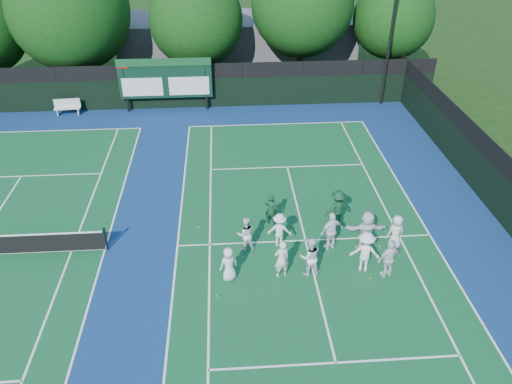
{
  "coord_description": "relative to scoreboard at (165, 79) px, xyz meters",
  "views": [
    {
      "loc": [
        -3.31,
        -15.79,
        13.31
      ],
      "look_at": [
        -2.0,
        3.0,
        1.3
      ],
      "focal_mm": 35.0,
      "sensor_mm": 36.0,
      "label": 1
    }
  ],
  "objects": [
    {
      "name": "tree_e",
      "position": [
        16.01,
        3.99,
        2.45
      ],
      "size": [
        5.64,
        5.64,
        7.62
      ],
      "color": "black",
      "rests_on": "ground"
    },
    {
      "name": "player_back_3",
      "position": [
        9.38,
        -15.31,
        -1.25
      ],
      "size": [
        1.75,
        0.61,
        1.87
      ],
      "primitive_type": "imported",
      "rotation": [
        0.0,
        0.0,
        3.11
      ],
      "color": "white",
      "rests_on": "ground"
    },
    {
      "name": "player_back_1",
      "position": [
        5.84,
        -14.78,
        -1.41
      ],
      "size": [
        1.09,
        0.74,
        1.56
      ],
      "primitive_type": "imported",
      "rotation": [
        0.0,
        0.0,
        2.98
      ],
      "color": "white",
      "rests_on": "ground"
    },
    {
      "name": "tennis_ball_1",
      "position": [
        10.08,
        -15.25,
        -2.16
      ],
      "size": [
        0.07,
        0.07,
        0.07
      ],
      "primitive_type": "sphere",
      "color": "gold",
      "rests_on": "ground"
    },
    {
      "name": "player_back_0",
      "position": [
        4.42,
        -14.96,
        -1.41
      ],
      "size": [
        0.82,
        0.68,
        1.57
      ],
      "primitive_type": "imported",
      "rotation": [
        0.0,
        0.0,
        3.26
      ],
      "color": "white",
      "rests_on": "ground"
    },
    {
      "name": "player_back_2",
      "position": [
        7.96,
        -15.15,
        -1.3
      ],
      "size": [
        1.13,
        0.81,
        1.78
      ],
      "primitive_type": "imported",
      "rotation": [
        0.0,
        0.0,
        3.55
      ],
      "color": "white",
      "rests_on": "ground"
    },
    {
      "name": "scoreboard",
      "position": [
        0.0,
        0.0,
        0.0
      ],
      "size": [
        6.0,
        0.21,
        3.55
      ],
      "color": "black",
      "rests_on": "ground"
    },
    {
      "name": "back_fence",
      "position": [
        1.01,
        0.41,
        -0.83
      ],
      "size": [
        34.0,
        0.08,
        3.0
      ],
      "color": "black",
      "rests_on": "ground"
    },
    {
      "name": "player_back_4",
      "position": [
        10.64,
        -15.3,
        -1.39
      ],
      "size": [
        0.89,
        0.69,
        1.6
      ],
      "primitive_type": "imported",
      "rotation": [
        0.0,
        0.0,
        3.4
      ],
      "color": "white",
      "rests_on": "ground"
    },
    {
      "name": "coach_right",
      "position": [
        8.56,
        -13.52,
        -1.31
      ],
      "size": [
        1.27,
        0.93,
        1.76
      ],
      "primitive_type": "imported",
      "rotation": [
        0.0,
        0.0,
        3.41
      ],
      "color": "#103B1F",
      "rests_on": "ground"
    },
    {
      "name": "tree_d",
      "position": [
        9.5,
        3.99,
        3.44
      ],
      "size": [
        7.02,
        7.02,
        9.32
      ],
      "color": "black",
      "rests_on": "ground"
    },
    {
      "name": "player_front_3",
      "position": [
        9.0,
        -16.59,
        -1.29
      ],
      "size": [
        1.28,
        0.91,
        1.8
      ],
      "primitive_type": "imported",
      "rotation": [
        0.0,
        0.0,
        2.92
      ],
      "color": "white",
      "rests_on": "ground"
    },
    {
      "name": "tree_c",
      "position": [
        2.19,
        3.99,
        2.54
      ],
      "size": [
        6.42,
        6.42,
        8.11
      ],
      "color": "black",
      "rests_on": "ground"
    },
    {
      "name": "player_front_2",
      "position": [
        6.82,
        -16.67,
        -1.34
      ],
      "size": [
        0.87,
        0.7,
        1.71
      ],
      "primitive_type": "imported",
      "rotation": [
        0.0,
        0.0,
        3.2
      ],
      "color": "white",
      "rests_on": "ground"
    },
    {
      "name": "tree_b",
      "position": [
        -6.19,
        3.99,
        3.26
      ],
      "size": [
        8.05,
        8.05,
        9.69
      ],
      "color": "black",
      "rests_on": "ground"
    },
    {
      "name": "ground",
      "position": [
        7.01,
        -15.59,
        -2.19
      ],
      "size": [
        120.0,
        120.0,
        0.0
      ],
      "primitive_type": "plane",
      "color": "#16340E",
      "rests_on": "ground"
    },
    {
      "name": "clubhouse",
      "position": [
        5.01,
        8.41,
        -0.19
      ],
      "size": [
        18.0,
        6.0,
        4.0
      ],
      "primitive_type": "cube",
      "color": "#5D5D62",
      "rests_on": "ground"
    },
    {
      "name": "tennis_ball_2",
      "position": [
        9.16,
        -17.15,
        -2.16
      ],
      "size": [
        0.07,
        0.07,
        0.07
      ],
      "primitive_type": "sphere",
      "color": "gold",
      "rests_on": "ground"
    },
    {
      "name": "light_pole_right",
      "position": [
        14.51,
        0.11,
        4.11
      ],
      "size": [
        1.2,
        0.3,
        10.12
      ],
      "color": "black",
      "rests_on": "ground"
    },
    {
      "name": "court_apron",
      "position": [
        1.01,
        -14.59,
        -2.19
      ],
      "size": [
        34.0,
        32.0,
        0.01
      ],
      "primitive_type": "cube",
      "color": "navy",
      "rests_on": "ground"
    },
    {
      "name": "bench",
      "position": [
        -6.46,
        -0.21,
        -1.63
      ],
      "size": [
        1.69,
        0.59,
        1.05
      ],
      "color": "silver",
      "rests_on": "ground"
    },
    {
      "name": "player_front_4",
      "position": [
        9.85,
        -16.99,
        -1.35
      ],
      "size": [
        1.07,
        0.69,
        1.69
      ],
      "primitive_type": "imported",
      "rotation": [
        0.0,
        0.0,
        3.44
      ],
      "color": "white",
      "rests_on": "ground"
    },
    {
      "name": "coach_left",
      "position": [
        5.64,
        -13.28,
        -1.41
      ],
      "size": [
        0.68,
        0.58,
        1.57
      ],
      "primitive_type": "imported",
      "rotation": [
        0.0,
        0.0,
        2.72
      ],
      "color": "#103D23",
      "rests_on": "ground"
    },
    {
      "name": "player_front_1",
      "position": [
        5.71,
        -16.72,
        -1.36
      ],
      "size": [
        0.69,
        0.54,
        1.67
      ],
      "primitive_type": "imported",
      "rotation": [
        0.0,
        0.0,
        3.4
      ],
      "color": "white",
      "rests_on": "ground"
    },
    {
      "name": "player_front_0",
      "position": [
        3.68,
        -16.75,
        -1.45
      ],
      "size": [
        0.85,
        0.72,
        1.48
      ],
      "primitive_type": "imported",
      "rotation": [
        0.0,
        0.0,
        3.55
      ],
      "color": "white",
      "rests_on": "ground"
    },
    {
      "name": "tennis_ball_3",
      "position": [
        2.37,
        -13.33,
        -2.16
      ],
      "size": [
        0.07,
        0.07,
        0.07
      ],
      "primitive_type": "sphere",
      "color": "gold",
      "rests_on": "ground"
    },
    {
      "name": "near_court",
      "position": [
        7.01,
        -14.59,
        -2.18
      ],
      "size": [
        11.05,
        23.85,
        0.01
      ],
      "color": "#115429",
      "rests_on": "ground"
    },
    {
      "name": "tennis_ball_0",
      "position": [
        3.19,
        -17.7,
        -2.16
      ],
      "size": [
        0.07,
        0.07,
        0.07
      ],
      "primitive_type": "sphere",
      "color": "gold",
      "rests_on": "ground"
    }
  ]
}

